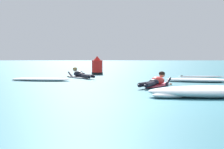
{
  "coord_description": "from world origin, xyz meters",
  "views": [
    {
      "loc": [
        -1.78,
        -7.26,
        1.03
      ],
      "look_at": [
        -1.55,
        6.33,
        0.27
      ],
      "focal_mm": 53.3,
      "sensor_mm": 36.0,
      "label": 1
    }
  ],
  "objects_px": {
    "surfer_near": "(156,82)",
    "channel_marker_buoy": "(97,67)",
    "drifting_surfboard": "(201,76)",
    "surfer_far": "(80,75)"
  },
  "relations": [
    {
      "from": "surfer_far",
      "to": "drifting_surfboard",
      "type": "relative_size",
      "value": 1.1
    },
    {
      "from": "surfer_near",
      "to": "drifting_surfboard",
      "type": "relative_size",
      "value": 1.02
    },
    {
      "from": "surfer_near",
      "to": "channel_marker_buoy",
      "type": "bearing_deg",
      "value": 106.63
    },
    {
      "from": "surfer_far",
      "to": "channel_marker_buoy",
      "type": "bearing_deg",
      "value": 75.9
    },
    {
      "from": "surfer_near",
      "to": "drifting_surfboard",
      "type": "distance_m",
      "value": 5.76
    },
    {
      "from": "surfer_near",
      "to": "drifting_surfboard",
      "type": "height_order",
      "value": "surfer_near"
    },
    {
      "from": "drifting_surfboard",
      "to": "channel_marker_buoy",
      "type": "xyz_separation_m",
      "value": [
        -5.12,
        2.42,
        0.38
      ]
    },
    {
      "from": "surfer_near",
      "to": "surfer_far",
      "type": "xyz_separation_m",
      "value": [
        -2.95,
        4.43,
        -0.01
      ]
    },
    {
      "from": "surfer_near",
      "to": "channel_marker_buoy",
      "type": "xyz_separation_m",
      "value": [
        -2.2,
        7.38,
        0.26
      ]
    },
    {
      "from": "drifting_surfboard",
      "to": "channel_marker_buoy",
      "type": "distance_m",
      "value": 5.68
    }
  ]
}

